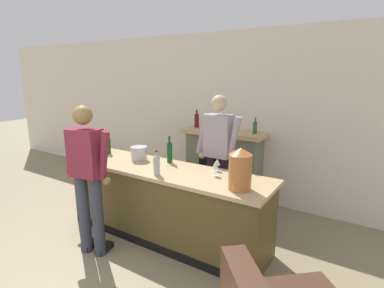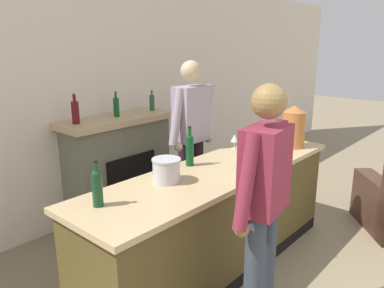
{
  "view_description": "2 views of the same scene",
  "coord_description": "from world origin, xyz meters",
  "views": [
    {
      "loc": [
        2.34,
        -0.46,
        2.07
      ],
      "look_at": [
        0.29,
        2.77,
        1.18
      ],
      "focal_mm": 28.0,
      "sensor_mm": 36.0,
      "label": 1
    },
    {
      "loc": [
        -2.28,
        0.51,
        1.97
      ],
      "look_at": [
        0.19,
        2.68,
        1.09
      ],
      "focal_mm": 35.0,
      "sensor_mm": 36.0,
      "label": 2
    }
  ],
  "objects": [
    {
      "name": "wine_bottle_riesling_slim",
      "position": [
        0.05,
        2.58,
        1.09
      ],
      "size": [
        0.07,
        0.07,
        0.35
      ],
      "color": "#0F421E",
      "rests_on": "bar_counter"
    },
    {
      "name": "person_customer",
      "position": [
        -0.36,
        1.6,
        0.97
      ],
      "size": [
        0.65,
        0.35,
        1.75
      ],
      "color": "#353B49",
      "rests_on": "ground_plane"
    },
    {
      "name": "fireplace_stone",
      "position": [
        0.23,
        3.83,
        0.61
      ],
      "size": [
        1.36,
        0.52,
        1.49
      ],
      "color": "slate",
      "rests_on": "ground_plane"
    },
    {
      "name": "potted_plant_corner",
      "position": [
        -2.42,
        3.34,
        0.25
      ],
      "size": [
        0.4,
        0.44,
        0.69
      ],
      "color": "#90603C",
      "rests_on": "ground_plane"
    },
    {
      "name": "wine_bottle_port_short",
      "position": [
        -0.98,
        2.47,
        1.07
      ],
      "size": [
        0.07,
        0.07,
        0.31
      ],
      "color": "#153E22",
      "rests_on": "bar_counter"
    },
    {
      "name": "wall_back_panel",
      "position": [
        0.0,
        4.09,
        1.38
      ],
      "size": [
        12.0,
        0.07,
        2.75
      ],
      "color": "silver",
      "rests_on": "ground_plane"
    },
    {
      "name": "copper_dispenser",
      "position": [
        1.22,
        2.2,
        1.15
      ],
      "size": [
        0.24,
        0.27,
        0.43
      ],
      "color": "#B56833",
      "rests_on": "bar_counter"
    },
    {
      "name": "wine_glass_by_dispenser",
      "position": [
        0.75,
        2.6,
        1.04
      ],
      "size": [
        0.08,
        0.08,
        0.15
      ],
      "color": "silver",
      "rests_on": "bar_counter"
    },
    {
      "name": "ice_bucket_steel",
      "position": [
        -0.37,
        2.45,
        1.03
      ],
      "size": [
        0.22,
        0.22,
        0.19
      ],
      "color": "silver",
      "rests_on": "bar_counter"
    },
    {
      "name": "bar_counter",
      "position": [
        0.14,
        2.34,
        0.47
      ],
      "size": [
        2.76,
        0.75,
        0.94
      ],
      "color": "brown",
      "rests_on": "ground_plane"
    },
    {
      "name": "wine_glass_mid_counter",
      "position": [
        0.82,
        2.43,
        1.06
      ],
      "size": [
        0.08,
        0.08,
        0.18
      ],
      "color": "silver",
      "rests_on": "bar_counter"
    },
    {
      "name": "person_bartender",
      "position": [
        0.55,
        3.0,
        1.01
      ],
      "size": [
        0.66,
        0.31,
        1.81
      ],
      "color": "black",
      "rests_on": "ground_plane"
    },
    {
      "name": "wine_bottle_merlot_tall",
      "position": [
        0.23,
        2.09,
        1.07
      ],
      "size": [
        0.07,
        0.07,
        0.29
      ],
      "color": "#A1AEB4",
      "rests_on": "bar_counter"
    }
  ]
}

